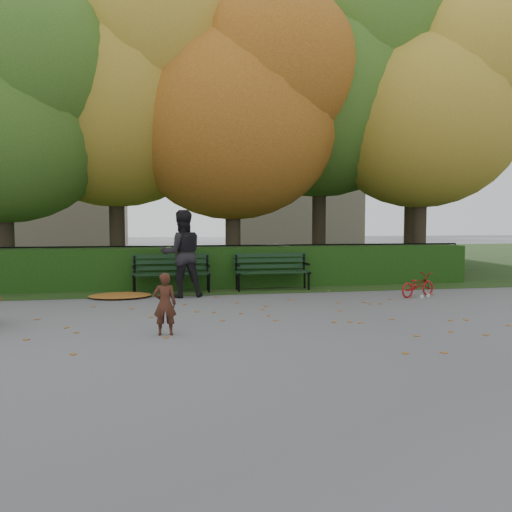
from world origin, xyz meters
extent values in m
plane|color=slate|center=(0.00, 0.00, 0.00)|extent=(90.00, 90.00, 0.00)
plane|color=#1A3511|center=(0.00, 14.00, 0.01)|extent=(90.00, 90.00, 0.00)
cube|color=#B6A18E|center=(-9.00, 26.00, 7.50)|extent=(10.00, 7.00, 15.00)
cube|color=#B6A18E|center=(8.00, 28.00, 6.00)|extent=(9.00, 6.00, 12.00)
cube|color=black|center=(0.00, 4.50, 0.50)|extent=(13.00, 0.90, 1.00)
cube|color=black|center=(0.00, 5.30, 0.08)|extent=(14.00, 0.04, 0.04)
cube|color=black|center=(0.00, 5.30, 1.00)|extent=(14.00, 0.04, 0.04)
cylinder|color=black|center=(-3.00, 5.30, 0.50)|extent=(0.03, 0.03, 1.00)
cylinder|color=black|center=(0.00, 5.30, 0.50)|extent=(0.03, 0.03, 1.00)
cylinder|color=black|center=(3.00, 5.30, 0.50)|extent=(0.03, 0.03, 1.00)
cylinder|color=black|center=(6.50, 5.30, 0.50)|extent=(0.03, 0.03, 1.00)
cylinder|color=black|center=(-5.50, 5.80, 1.31)|extent=(0.44, 0.44, 2.62)
ellipsoid|color=#355719|center=(-5.50, 5.80, 4.12)|extent=(5.60, 5.60, 5.04)
sphere|color=#355719|center=(-4.52, 5.10, 5.38)|extent=(4.20, 4.20, 4.20)
cylinder|color=black|center=(-2.80, 7.00, 1.57)|extent=(0.44, 0.44, 3.15)
ellipsoid|color=olive|center=(-2.80, 7.00, 4.95)|extent=(6.40, 6.40, 5.76)
sphere|color=olive|center=(-1.68, 6.20, 6.39)|extent=(4.80, 4.80, 4.80)
cylinder|color=black|center=(0.50, 6.20, 1.40)|extent=(0.44, 0.44, 2.80)
ellipsoid|color=brown|center=(0.50, 6.20, 4.40)|extent=(6.00, 6.00, 5.40)
sphere|color=brown|center=(1.55, 5.45, 5.75)|extent=(4.50, 4.50, 4.50)
cylinder|color=black|center=(3.50, 7.50, 1.75)|extent=(0.44, 0.44, 3.50)
ellipsoid|color=#355719|center=(3.50, 7.50, 5.50)|extent=(6.80, 6.80, 6.12)
sphere|color=#355719|center=(4.69, 6.65, 7.03)|extent=(5.10, 5.10, 5.10)
cylinder|color=black|center=(6.20, 6.00, 1.49)|extent=(0.44, 0.44, 2.97)
ellipsoid|color=olive|center=(6.20, 6.00, 4.68)|extent=(5.80, 5.80, 5.22)
sphere|color=olive|center=(7.21, 5.28, 5.98)|extent=(4.35, 4.35, 4.35)
cylinder|color=black|center=(8.00, 10.00, 1.57)|extent=(0.44, 0.44, 3.15)
ellipsoid|color=#355719|center=(8.00, 10.00, 4.95)|extent=(6.00, 6.00, 5.40)
sphere|color=#355719|center=(9.05, 9.25, 6.30)|extent=(4.50, 4.50, 4.50)
cube|color=black|center=(-1.30, 3.42, 0.44)|extent=(1.80, 0.12, 0.04)
cube|color=black|center=(-1.30, 3.60, 0.44)|extent=(1.80, 0.12, 0.04)
cube|color=black|center=(-1.30, 3.78, 0.44)|extent=(1.80, 0.12, 0.04)
cube|color=black|center=(-1.30, 3.87, 0.55)|extent=(1.80, 0.05, 0.10)
cube|color=black|center=(-1.30, 3.87, 0.70)|extent=(1.80, 0.05, 0.10)
cube|color=black|center=(-1.30, 3.87, 0.83)|extent=(1.80, 0.05, 0.10)
cube|color=black|center=(-2.15, 3.60, 0.42)|extent=(0.05, 0.55, 0.06)
cube|color=black|center=(-2.15, 3.87, 0.65)|extent=(0.05, 0.05, 0.41)
cylinder|color=black|center=(-2.15, 3.42, 0.22)|extent=(0.05, 0.05, 0.44)
cylinder|color=black|center=(-2.15, 3.78, 0.22)|extent=(0.05, 0.05, 0.44)
cube|color=black|center=(-2.15, 3.62, 0.62)|extent=(0.05, 0.45, 0.04)
cube|color=black|center=(-0.45, 3.60, 0.42)|extent=(0.05, 0.55, 0.06)
cube|color=black|center=(-0.45, 3.87, 0.65)|extent=(0.05, 0.05, 0.41)
cylinder|color=black|center=(-0.45, 3.42, 0.22)|extent=(0.05, 0.05, 0.44)
cylinder|color=black|center=(-0.45, 3.78, 0.22)|extent=(0.05, 0.05, 0.44)
cube|color=black|center=(-0.45, 3.62, 0.62)|extent=(0.05, 0.45, 0.04)
cube|color=black|center=(1.10, 3.42, 0.44)|extent=(1.80, 0.12, 0.04)
cube|color=black|center=(1.10, 3.60, 0.44)|extent=(1.80, 0.12, 0.04)
cube|color=black|center=(1.10, 3.78, 0.44)|extent=(1.80, 0.12, 0.04)
cube|color=black|center=(1.10, 3.87, 0.55)|extent=(1.80, 0.05, 0.10)
cube|color=black|center=(1.10, 3.87, 0.70)|extent=(1.80, 0.05, 0.10)
cube|color=black|center=(1.10, 3.87, 0.83)|extent=(1.80, 0.05, 0.10)
cube|color=black|center=(0.25, 3.60, 0.42)|extent=(0.05, 0.55, 0.06)
cube|color=black|center=(0.25, 3.87, 0.65)|extent=(0.05, 0.05, 0.41)
cylinder|color=black|center=(0.25, 3.42, 0.22)|extent=(0.05, 0.05, 0.44)
cylinder|color=black|center=(0.25, 3.78, 0.22)|extent=(0.05, 0.05, 0.44)
cube|color=black|center=(0.25, 3.62, 0.62)|extent=(0.05, 0.45, 0.04)
cube|color=black|center=(1.95, 3.60, 0.42)|extent=(0.05, 0.55, 0.06)
cube|color=black|center=(1.95, 3.87, 0.65)|extent=(0.05, 0.05, 0.41)
cylinder|color=black|center=(1.95, 3.42, 0.22)|extent=(0.05, 0.05, 0.44)
cylinder|color=black|center=(1.95, 3.78, 0.22)|extent=(0.05, 0.05, 0.44)
cube|color=black|center=(1.95, 3.62, 0.62)|extent=(0.05, 0.45, 0.04)
ellipsoid|color=brown|center=(-2.42, 3.05, 0.05)|extent=(1.59, 1.37, 0.09)
imported|color=#401F14|center=(-1.47, -0.75, 0.46)|extent=(0.35, 0.24, 0.92)
imported|color=black|center=(-1.09, 2.90, 0.95)|extent=(1.02, 0.84, 1.90)
imported|color=#9E0E12|center=(4.00, 1.97, 0.26)|extent=(1.06, 0.69, 0.53)
camera|label=1|loc=(-1.49, -8.06, 1.66)|focal=35.00mm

